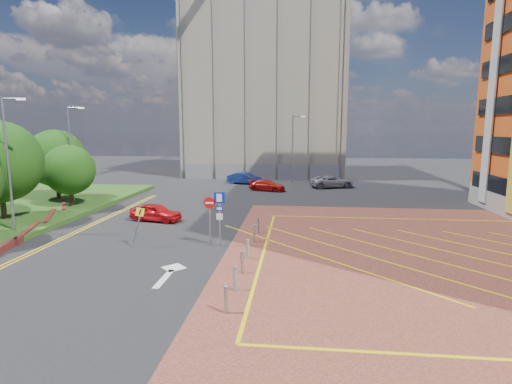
% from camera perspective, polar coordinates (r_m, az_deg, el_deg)
% --- Properties ---
extents(ground, '(140.00, 140.00, 0.00)m').
position_cam_1_polar(ground, '(21.60, -6.99, -8.44)').
color(ground, black).
rests_on(ground, ground).
extents(forecourt, '(26.00, 26.00, 0.02)m').
position_cam_1_polar(forecourt, '(23.01, 29.84, -8.49)').
color(forecourt, brown).
rests_on(forecourt, ground).
extents(retaining_wall, '(6.06, 20.33, 0.40)m').
position_cam_1_polar(retaining_wall, '(28.27, -30.09, -5.00)').
color(retaining_wall, maroon).
rests_on(retaining_wall, ground).
extents(tree_c, '(4.00, 4.00, 4.90)m').
position_cam_1_polar(tree_c, '(35.31, -25.11, 2.89)').
color(tree_c, '#3D2B1C').
rests_on(tree_c, grass_bed).
extents(tree_d, '(5.00, 5.00, 6.08)m').
position_cam_1_polar(tree_d, '(39.37, -26.68, 4.32)').
color(tree_d, '#3D2B1C').
rests_on(tree_d, grass_bed).
extents(lamp_left_near, '(1.53, 0.16, 8.00)m').
position_cam_1_polar(lamp_left_near, '(28.00, -31.84, 4.00)').
color(lamp_left_near, '#9EA0A8').
rests_on(lamp_left_near, grass_bed).
extents(lamp_left_far, '(1.53, 0.16, 8.00)m').
position_cam_1_polar(lamp_left_far, '(37.39, -24.90, 5.46)').
color(lamp_left_far, '#9EA0A8').
rests_on(lamp_left_far, grass_bed).
extents(lamp_back, '(1.53, 0.16, 8.00)m').
position_cam_1_polar(lamp_back, '(48.10, 5.31, 6.52)').
color(lamp_back, '#9EA0A8').
rests_on(lamp_back, ground).
extents(sign_cluster, '(1.17, 0.12, 3.20)m').
position_cam_1_polar(sign_cluster, '(21.97, -5.76, -2.85)').
color(sign_cluster, '#9EA0A8').
rests_on(sign_cluster, ground).
extents(warning_sign, '(0.78, 0.42, 2.25)m').
position_cam_1_polar(warning_sign, '(22.69, -16.50, -4.16)').
color(warning_sign, '#9EA0A8').
rests_on(warning_sign, ground).
extents(bollard_row, '(0.14, 11.14, 0.90)m').
position_cam_1_polar(bollard_row, '(19.49, -1.45, -8.87)').
color(bollard_row, '#9EA0A8').
rests_on(bollard_row, forecourt).
extents(construction_building, '(21.20, 19.20, 22.00)m').
position_cam_1_polar(construction_building, '(60.40, 1.60, 13.38)').
color(construction_building, '#A59B87').
rests_on(construction_building, ground).
extents(construction_fence, '(21.60, 0.06, 2.00)m').
position_cam_1_polar(construction_fence, '(50.48, 1.79, 2.85)').
color(construction_fence, gray).
rests_on(construction_fence, ground).
extents(car_red_left, '(3.88, 2.16, 1.25)m').
position_cam_1_polar(car_red_left, '(29.02, -14.11, -2.83)').
color(car_red_left, red).
rests_on(car_red_left, ground).
extents(car_blue_back, '(4.26, 2.41, 1.33)m').
position_cam_1_polar(car_blue_back, '(46.98, -1.67, 1.97)').
color(car_blue_back, navy).
rests_on(car_blue_back, ground).
extents(car_red_back, '(4.16, 2.71, 1.12)m').
position_cam_1_polar(car_red_back, '(41.84, 1.59, 0.95)').
color(car_red_back, red).
rests_on(car_red_back, ground).
extents(car_silver_back, '(5.28, 3.63, 1.34)m').
position_cam_1_polar(car_silver_back, '(44.83, 10.78, 1.48)').
color(car_silver_back, '#ADADB4').
rests_on(car_silver_back, ground).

